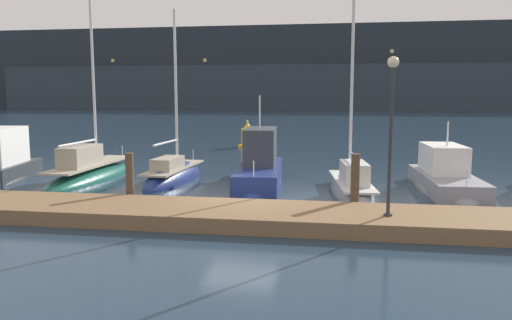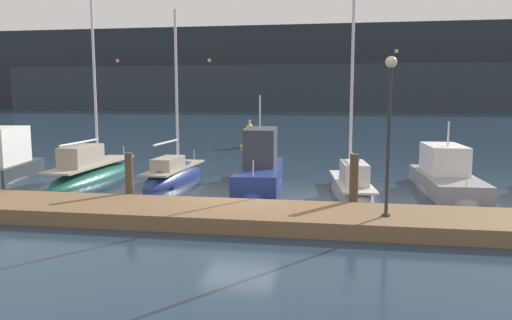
{
  "view_description": "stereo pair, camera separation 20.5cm",
  "coord_description": "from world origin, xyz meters",
  "views": [
    {
      "loc": [
        3.18,
        -16.54,
        3.88
      ],
      "look_at": [
        0.0,
        3.36,
        1.2
      ],
      "focal_mm": 35.0,
      "sensor_mm": 36.0,
      "label": 1
    },
    {
      "loc": [
        3.38,
        -16.51,
        3.88
      ],
      "look_at": [
        0.0,
        3.36,
        1.2
      ],
      "focal_mm": 35.0,
      "sensor_mm": 36.0,
      "label": 2
    }
  ],
  "objects": [
    {
      "name": "hillside_backdrop",
      "position": [
        -1.03,
        111.03,
        9.35
      ],
      "size": [
        240.0,
        23.0,
        20.28
      ],
      "color": "#232B33",
      "rests_on": "ground"
    },
    {
      "name": "channel_buoy",
      "position": [
        -3.17,
        19.24,
        0.74
      ],
      "size": [
        1.39,
        1.39,
        1.99
      ],
      "color": "gold",
      "rests_on": "ground"
    },
    {
      "name": "sailboat_berth_2",
      "position": [
        -7.85,
        4.43,
        0.21
      ],
      "size": [
        1.75,
        7.37,
        9.1
      ],
      "color": "#195647",
      "rests_on": "ground"
    },
    {
      "name": "mooring_pile_1",
      "position": [
        -3.84,
        -0.39,
        0.93
      ],
      "size": [
        0.28,
        0.28,
        1.85
      ],
      "primitive_type": "cylinder",
      "color": "#4C3D2D",
      "rests_on": "ground"
    },
    {
      "name": "ground_plane",
      "position": [
        0.0,
        0.0,
        0.0
      ],
      "size": [
        400.0,
        400.0,
        0.0
      ],
      "primitive_type": "plane",
      "color": "#1E3347"
    },
    {
      "name": "sailboat_berth_3",
      "position": [
        -3.94,
        4.62,
        0.1
      ],
      "size": [
        1.73,
        5.98,
        8.39
      ],
      "color": "navy",
      "rests_on": "ground"
    },
    {
      "name": "sailboat_berth_5",
      "position": [
        3.84,
        3.08,
        0.15
      ],
      "size": [
        2.16,
        6.26,
        9.42
      ],
      "color": "gray",
      "rests_on": "ground"
    },
    {
      "name": "dock",
      "position": [
        0.0,
        -2.04,
        0.23
      ],
      "size": [
        32.95,
        2.8,
        0.45
      ],
      "primitive_type": "cube",
      "color": "brown",
      "rests_on": "ground"
    },
    {
      "name": "mooring_pile_2",
      "position": [
        3.84,
        -0.39,
        0.98
      ],
      "size": [
        0.28,
        0.28,
        1.97
      ],
      "primitive_type": "cylinder",
      "color": "#4C3D2D",
      "rests_on": "ground"
    },
    {
      "name": "motorboat_berth_4",
      "position": [
        -0.02,
        4.52,
        0.48
      ],
      "size": [
        2.4,
        6.83,
        4.31
      ],
      "color": "navy",
      "rests_on": "ground"
    },
    {
      "name": "dock_lamppost",
      "position": [
        4.69,
        -2.33,
        3.39
      ],
      "size": [
        0.32,
        0.32,
        4.44
      ],
      "color": "#2D2D33",
      "rests_on": "dock"
    },
    {
      "name": "motorboat_berth_6",
      "position": [
        7.62,
        4.29,
        0.29
      ],
      "size": [
        2.4,
        6.33,
        3.41
      ],
      "color": "gray",
      "rests_on": "ground"
    }
  ]
}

